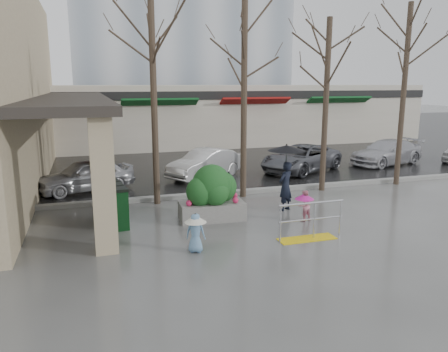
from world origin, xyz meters
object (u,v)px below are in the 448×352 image
woman (286,170)px  car_c (301,158)px  tree_east (407,51)px  child_blue (196,229)px  tree_midwest (244,51)px  tree_mideast (328,63)px  tree_west (152,53)px  news_boxes (113,202)px  car_b (205,163)px  handrail (309,226)px  child_pink (304,203)px  planter (212,193)px  car_a (85,175)px  car_d (386,152)px

woman → car_c: size_ratio=0.49×
tree_east → child_blue: (-9.79, -4.79, -4.79)m
tree_midwest → tree_east: 6.80m
child_blue → tree_mideast: bearing=-117.8°
tree_midwest → woman: (0.71, -2.10, -3.89)m
tree_west → news_boxes: size_ratio=3.04×
woman → car_b: (-1.16, 5.80, -0.72)m
child_blue → car_c: (7.24, 8.44, 0.04)m
tree_mideast → woman: bearing=-140.9°
child_blue → woman: bearing=-119.1°
handrail → child_pink: bearing=67.5°
handrail → car_c: 9.39m
tree_west → tree_east: bearing=0.0°
tree_west → car_c: 9.42m
tree_midwest → woman: 4.48m
planter → car_a: bearing=126.9°
planter → news_boxes: 3.02m
tree_west → car_c: tree_west is taller
tree_west → child_blue: 6.57m
child_pink → car_d: bearing=-152.2°
car_a → car_d: (14.89, 1.37, 0.00)m
planter → tree_midwest: bearing=51.3°
tree_east → car_a: (-12.37, 2.61, -4.75)m
news_boxes → tree_mideast: bearing=2.8°
car_c → child_blue: bearing=-69.8°
woman → child_blue: (-3.70, -2.68, -0.75)m
tree_mideast → news_boxes: (-8.09, -1.62, -4.25)m
handrail → tree_mideast: 7.28m
tree_mideast → child_pink: 5.99m
car_a → handrail: bearing=19.1°
car_b → child_blue: bearing=-49.1°
child_pink → car_d: size_ratio=0.22×
handrail → tree_mideast: tree_mideast is taller
tree_mideast → planter: tree_mideast is taller
car_c → car_d: 5.08m
tree_mideast → tree_midwest: bearing=180.0°
child_blue → car_c: bearing=-105.8°
child_blue → handrail: bearing=-155.3°
child_blue → car_b: size_ratio=0.26×
handrail → child_pink: handrail is taller
news_boxes → woman: bearing=-13.6°
news_boxes → car_c: bearing=21.7°
child_pink → car_c: bearing=-129.2°
woman → car_c: woman is taller
child_pink → car_c: 7.78m
news_boxes → car_d: (14.11, 5.60, 0.02)m
child_pink → car_c: car_c is taller
news_boxes → car_c: car_c is taller
woman → child_pink: woman is taller
car_c → tree_mideast: bearing=-43.8°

